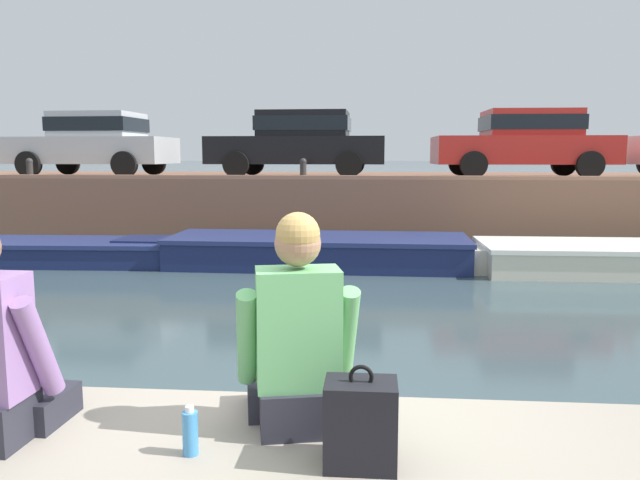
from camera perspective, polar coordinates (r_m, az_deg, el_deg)
The scene contains 14 objects.
ground_plane at distance 8.36m, azimuth 2.48°, elevation -6.66°, with size 400.00×400.00×0.00m, color #3D5156.
far_quay_wall at distance 16.22m, azimuth 3.69°, elevation 3.19°, with size 60.00×6.00×1.57m, color brown.
far_wall_coping at distance 13.30m, azimuth 3.46°, elevation 5.73°, with size 60.00×0.24×0.08m, color #9F6C52.
boat_moored_west_navy at distance 13.14m, azimuth -23.66°, elevation -0.99°, with size 5.44×1.69×0.46m.
boat_moored_central_navy at distance 11.76m, azimuth -1.51°, elevation -1.01°, with size 6.67×1.91×0.57m.
boat_moored_east_cream at distance 12.28m, azimuth 25.76°, elevation -1.54°, with size 6.48×1.90×0.52m.
car_leftmost_silver at distance 16.52m, azimuth -19.85°, elevation 8.49°, with size 3.88×2.08×1.54m.
car_left_inner_black at distance 15.14m, azimuth -1.85°, elevation 9.05°, with size 4.21×2.03×1.54m.
car_centre_red at distance 15.45m, azimuth 18.23°, elevation 8.64°, with size 4.09×2.02×1.54m.
mooring_bollard_west at distance 15.45m, azimuth -25.02°, elevation 6.05°, with size 0.15×0.15×0.45m.
mooring_bollard_mid at distance 13.50m, azimuth -1.55°, elevation 6.62°, with size 0.15×0.15×0.45m.
person_seated_right at distance 2.79m, azimuth -2.09°, elevation -9.55°, with size 0.58×0.59×0.96m.
bottle_drink at distance 2.68m, azimuth -11.78°, elevation -16.83°, with size 0.06×0.06×0.20m.
backpack_on_ledge at distance 2.53m, azimuth 3.74°, elevation -16.41°, with size 0.28×0.24×0.41m.
Camera 1 is at (0.33, -3.01, 2.09)m, focal length 35.00 mm.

